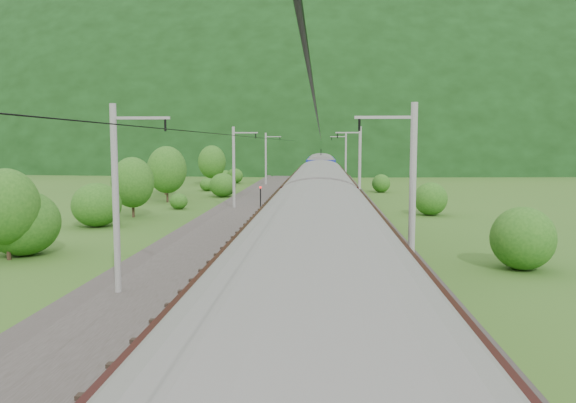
{
  "coord_description": "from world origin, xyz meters",
  "views": [
    {
      "loc": [
        2.48,
        -23.07,
        6.65
      ],
      "look_at": [
        0.14,
        15.92,
        2.6
      ],
      "focal_mm": 35.0,
      "sensor_mm": 36.0,
      "label": 1
    }
  ],
  "objects": [
    {
      "name": "ground",
      "position": [
        0.0,
        0.0,
        0.0
      ],
      "size": [
        600.0,
        600.0,
        0.0
      ],
      "primitive_type": "plane",
      "color": "#2D591B",
      "rests_on": "ground"
    },
    {
      "name": "hazard_post_near",
      "position": [
        -0.21,
        20.96,
        1.08
      ],
      "size": [
        0.17,
        0.17,
        1.55
      ],
      "primitive_type": "cylinder",
      "color": "red",
      "rests_on": "railbed"
    },
    {
      "name": "track_right",
      "position": [
        2.4,
        10.0,
        0.37
      ],
      "size": [
        2.4,
        220.0,
        0.27
      ],
      "color": "brown",
      "rests_on": "railbed"
    },
    {
      "name": "railbed",
      "position": [
        0.0,
        10.0,
        0.15
      ],
      "size": [
        14.0,
        220.0,
        0.3
      ],
      "primitive_type": "cube",
      "color": "#38332D",
      "rests_on": "ground"
    },
    {
      "name": "vegetation_left",
      "position": [
        -15.24,
        12.94,
        2.67
      ],
      "size": [
        12.95,
        144.27,
        6.36
      ],
      "color": "#205316",
      "rests_on": "ground"
    },
    {
      "name": "vegetation_right",
      "position": [
        12.57,
        16.1,
        1.32
      ],
      "size": [
        5.4,
        93.89,
        3.01
      ],
      "color": "#205316",
      "rests_on": "ground"
    },
    {
      "name": "catenary_right",
      "position": [
        6.12,
        32.0,
        4.5
      ],
      "size": [
        2.54,
        192.28,
        8.0
      ],
      "color": "gray",
      "rests_on": "railbed"
    },
    {
      "name": "overhead_wires",
      "position": [
        0.0,
        10.0,
        7.1
      ],
      "size": [
        4.83,
        198.0,
        0.03
      ],
      "color": "black",
      "rests_on": "ground"
    },
    {
      "name": "hazard_post_far",
      "position": [
        0.7,
        24.55,
        0.97
      ],
      "size": [
        0.14,
        0.14,
        1.33
      ],
      "primitive_type": "cylinder",
      "color": "red",
      "rests_on": "railbed"
    },
    {
      "name": "signal",
      "position": [
        -3.68,
        33.19,
        1.5
      ],
      "size": [
        0.23,
        0.23,
        2.04
      ],
      "color": "black",
      "rests_on": "railbed"
    },
    {
      "name": "track_left",
      "position": [
        -2.4,
        10.0,
        0.37
      ],
      "size": [
        2.4,
        220.0,
        0.27
      ],
      "color": "brown",
      "rests_on": "railbed"
    },
    {
      "name": "mountain_ridge",
      "position": [
        -120.0,
        300.0,
        0.0
      ],
      "size": [
        336.0,
        280.0,
        132.0
      ],
      "primitive_type": "ellipsoid",
      "color": "black",
      "rests_on": "ground"
    },
    {
      "name": "train",
      "position": [
        2.4,
        -13.25,
        3.85
      ],
      "size": [
        3.29,
        133.44,
        5.74
      ],
      "color": "black",
      "rests_on": "ground"
    },
    {
      "name": "mountain_main",
      "position": [
        0.0,
        260.0,
        0.0
      ],
      "size": [
        504.0,
        360.0,
        244.0
      ],
      "primitive_type": "ellipsoid",
      "color": "black",
      "rests_on": "ground"
    },
    {
      "name": "catenary_left",
      "position": [
        -6.12,
        32.0,
        4.5
      ],
      "size": [
        2.54,
        192.28,
        8.0
      ],
      "color": "gray",
      "rests_on": "railbed"
    }
  ]
}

